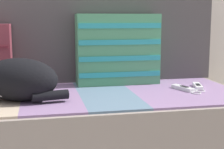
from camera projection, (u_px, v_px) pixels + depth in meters
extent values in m
cube|color=gray|center=(78.00, 115.00, 1.76)|extent=(1.72, 0.80, 0.22)
cube|color=gray|center=(51.00, 96.00, 1.69)|extent=(0.27, 0.72, 0.01)
cube|color=slate|center=(105.00, 93.00, 1.75)|extent=(0.27, 0.72, 0.01)
cube|color=gray|center=(156.00, 91.00, 1.81)|extent=(0.27, 0.72, 0.01)
cube|color=gray|center=(204.00, 88.00, 1.86)|extent=(0.27, 0.72, 0.01)
cube|color=#474242|center=(71.00, 34.00, 2.02)|extent=(1.72, 0.14, 0.56)
cube|color=#4C9366|center=(118.00, 49.00, 1.94)|extent=(0.47, 0.13, 0.40)
cube|color=teal|center=(120.00, 74.00, 1.90)|extent=(0.46, 0.01, 0.03)
cube|color=teal|center=(120.00, 58.00, 1.88)|extent=(0.46, 0.01, 0.03)
cube|color=teal|center=(121.00, 42.00, 1.87)|extent=(0.46, 0.01, 0.03)
cube|color=teal|center=(121.00, 26.00, 1.85)|extent=(0.46, 0.01, 0.03)
ellipsoid|color=black|center=(19.00, 80.00, 1.55)|extent=(0.41, 0.31, 0.20)
ellipsoid|color=white|center=(7.00, 88.00, 1.51)|extent=(0.11, 0.05, 0.09)
cylinder|color=black|center=(50.00, 96.00, 1.52)|extent=(0.17, 0.07, 0.04)
cube|color=white|center=(198.00, 86.00, 1.86)|extent=(0.08, 0.15, 0.02)
cube|color=black|center=(198.00, 85.00, 1.84)|extent=(0.03, 0.06, 0.00)
cube|color=black|center=(196.00, 84.00, 1.93)|extent=(0.03, 0.02, 0.02)
torus|color=silver|center=(201.00, 91.00, 1.76)|extent=(0.06, 0.06, 0.01)
cube|color=white|center=(183.00, 88.00, 1.80)|extent=(0.08, 0.15, 0.02)
cube|color=black|center=(184.00, 86.00, 1.79)|extent=(0.03, 0.06, 0.00)
cube|color=black|center=(174.00, 86.00, 1.86)|extent=(0.03, 0.02, 0.02)
torus|color=silver|center=(196.00, 93.00, 1.72)|extent=(0.06, 0.06, 0.01)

